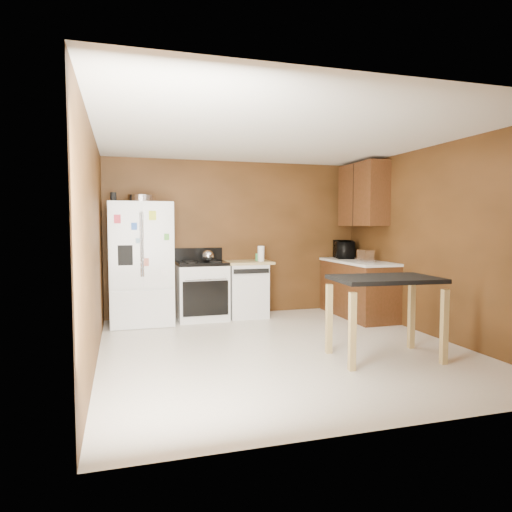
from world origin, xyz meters
name	(u,v)px	position (x,y,z in m)	size (l,w,h in m)	color
floor	(282,348)	(0.00, 0.00, 0.00)	(4.50, 4.50, 0.00)	silver
ceiling	(283,136)	(0.00, 0.00, 2.50)	(4.50, 4.50, 0.00)	white
wall_back	(237,238)	(0.00, 2.25, 1.25)	(4.20, 4.20, 0.00)	brown
wall_front	(391,257)	(0.00, -2.25, 1.25)	(4.20, 4.20, 0.00)	brown
wall_left	(94,246)	(-2.10, 0.00, 1.25)	(4.50, 4.50, 0.00)	brown
wall_right	(434,242)	(2.10, 0.00, 1.25)	(4.50, 4.50, 0.00)	brown
roasting_pan	(142,199)	(-1.52, 1.86, 1.85)	(0.41, 0.41, 0.10)	silver
pen_cup	(113,197)	(-1.92, 1.77, 1.86)	(0.09, 0.09, 0.13)	black
kettle	(208,256)	(-0.55, 1.88, 0.99)	(0.18, 0.18, 0.18)	silver
paper_towel	(261,254)	(0.30, 1.86, 1.01)	(0.10, 0.10, 0.24)	white
green_canister	(259,257)	(0.29, 1.96, 0.95)	(0.11, 0.11, 0.12)	#42AD5F
toaster	(365,256)	(1.75, 1.13, 0.99)	(0.16, 0.26, 0.19)	silver
microwave	(343,250)	(1.80, 1.96, 1.04)	(0.49, 0.33, 0.27)	black
refrigerator	(141,263)	(-1.55, 1.86, 0.90)	(0.90, 0.80, 1.80)	white
gas_range	(202,290)	(-0.64, 1.92, 0.46)	(0.76, 0.68, 1.10)	white
dishwasher	(246,288)	(0.08, 1.95, 0.45)	(0.78, 0.63, 0.89)	white
right_cabinets	(359,260)	(1.84, 1.48, 0.91)	(0.63, 1.58, 2.45)	#592C18
island	(385,290)	(0.93, -0.70, 0.76)	(1.17, 0.82, 0.91)	black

